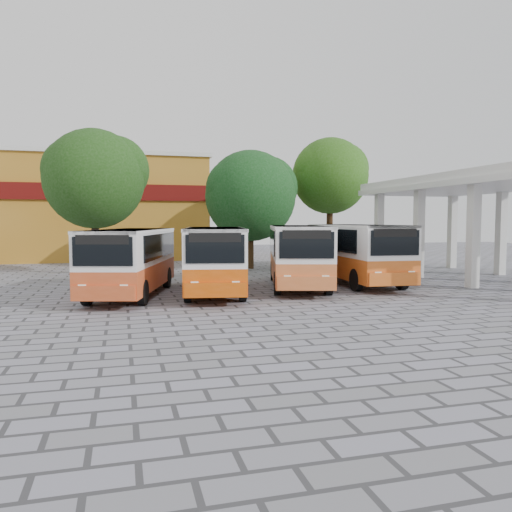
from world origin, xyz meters
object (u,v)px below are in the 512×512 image
object	(u,v)px
bus_centre_right	(298,252)
bus_far_right	(357,250)
bus_far_left	(131,257)
bus_centre_left	(215,255)

from	to	relation	value
bus_centre_right	bus_far_right	distance (m)	3.25
bus_far_left	bus_far_right	distance (m)	10.78
bus_far_right	bus_centre_left	bearing A→B (deg)	-166.08
bus_centre_right	bus_far_right	world-z (taller)	bus_far_right
bus_far_left	bus_centre_left	world-z (taller)	bus_centre_left
bus_centre_right	bus_far_right	size ratio (longest dim) A/B	1.03
bus_far_left	bus_far_right	xyz separation A→B (m)	(10.72, 1.21, 0.09)
bus_far_right	bus_far_left	bearing A→B (deg)	-169.96
bus_centre_left	bus_far_left	bearing A→B (deg)	-171.49
bus_far_left	bus_far_right	bearing A→B (deg)	21.60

